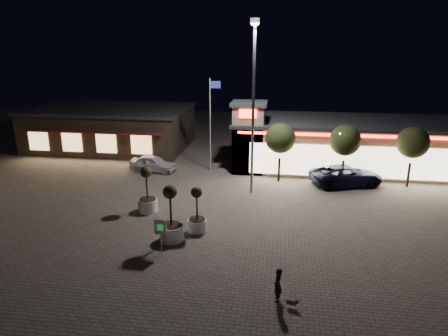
# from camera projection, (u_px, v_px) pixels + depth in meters

# --- Properties ---
(ground) EXTENTS (90.00, 90.00, 0.00)m
(ground) POSITION_uv_depth(u_px,v_px,m) (206.00, 240.00, 22.84)
(ground) COLOR #6B6056
(ground) RESTS_ON ground
(retail_building) EXTENTS (20.40, 8.40, 6.10)m
(retail_building) POSITION_uv_depth(u_px,v_px,m) (342.00, 143.00, 35.84)
(retail_building) COLOR gray
(retail_building) RESTS_ON ground
(restaurant_building) EXTENTS (16.40, 11.00, 4.30)m
(restaurant_building) POSITION_uv_depth(u_px,v_px,m) (112.00, 127.00, 42.99)
(restaurant_building) COLOR #382D23
(restaurant_building) RESTS_ON ground
(floodlight_pole) EXTENTS (0.60, 0.40, 12.38)m
(floodlight_pole) POSITION_uv_depth(u_px,v_px,m) (253.00, 99.00, 28.05)
(floodlight_pole) COLOR gray
(floodlight_pole) RESTS_ON ground
(flagpole) EXTENTS (0.95, 0.10, 8.00)m
(flagpole) POSITION_uv_depth(u_px,v_px,m) (211.00, 117.00, 33.98)
(flagpole) COLOR white
(flagpole) RESTS_ON ground
(string_tree_a) EXTENTS (2.42, 2.42, 4.79)m
(string_tree_a) POSITION_uv_depth(u_px,v_px,m) (280.00, 138.00, 31.64)
(string_tree_a) COLOR #332319
(string_tree_a) RESTS_ON ground
(string_tree_b) EXTENTS (2.42, 2.42, 4.79)m
(string_tree_b) POSITION_uv_depth(u_px,v_px,m) (345.00, 140.00, 30.95)
(string_tree_b) COLOR #332319
(string_tree_b) RESTS_ON ground
(string_tree_c) EXTENTS (2.42, 2.42, 4.79)m
(string_tree_c) POSITION_uv_depth(u_px,v_px,m) (413.00, 143.00, 30.27)
(string_tree_c) COLOR #332319
(string_tree_c) RESTS_ON ground
(pickup_truck) EXTENTS (6.22, 4.16, 1.59)m
(pickup_truck) POSITION_uv_depth(u_px,v_px,m) (346.00, 175.00, 31.54)
(pickup_truck) COLOR black
(pickup_truck) RESTS_ON ground
(white_sedan) EXTENTS (4.33, 2.16, 1.42)m
(white_sedan) POSITION_uv_depth(u_px,v_px,m) (153.00, 164.00, 34.93)
(white_sedan) COLOR silver
(white_sedan) RESTS_ON ground
(pedestrian) EXTENTS (0.40, 0.59, 1.56)m
(pedestrian) POSITION_uv_depth(u_px,v_px,m) (278.00, 285.00, 17.19)
(pedestrian) COLOR black
(pedestrian) RESTS_ON ground
(dog) EXTENTS (0.53, 0.28, 0.28)m
(dog) POSITION_uv_depth(u_px,v_px,m) (293.00, 302.00, 16.88)
(dog) COLOR #59514C
(dog) RESTS_ON ground
(planter_left) EXTENTS (1.28, 1.28, 3.14)m
(planter_left) POSITION_uv_depth(u_px,v_px,m) (148.00, 198.00, 26.44)
(planter_left) COLOR white
(planter_left) RESTS_ON ground
(planter_mid) EXTENTS (1.35, 1.35, 3.32)m
(planter_mid) POSITION_uv_depth(u_px,v_px,m) (171.00, 223.00, 22.54)
(planter_mid) COLOR white
(planter_mid) RESTS_ON ground
(planter_right) EXTENTS (1.15, 1.15, 2.82)m
(planter_right) POSITION_uv_depth(u_px,v_px,m) (197.00, 218.00, 23.64)
(planter_right) COLOR white
(planter_right) RESTS_ON ground
(valet_sign) EXTENTS (0.63, 0.09, 1.92)m
(valet_sign) POSITION_uv_depth(u_px,v_px,m) (161.00, 230.00, 21.02)
(valet_sign) COLOR gray
(valet_sign) RESTS_ON ground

